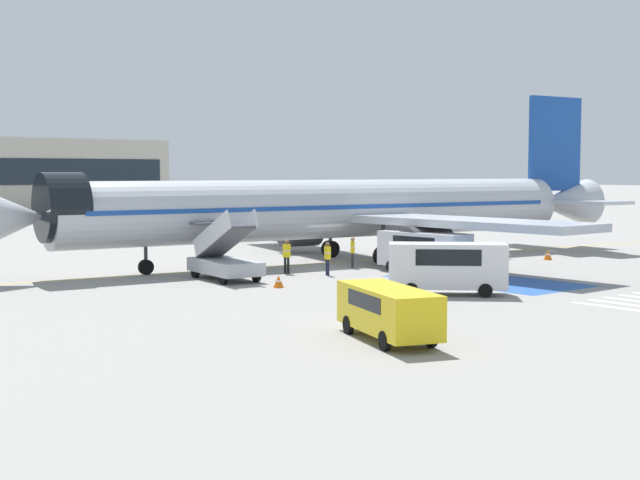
# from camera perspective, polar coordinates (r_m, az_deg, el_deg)

# --- Properties ---
(ground_plane) EXTENTS (600.00, 600.00, 0.00)m
(ground_plane) POSITION_cam_1_polar(r_m,az_deg,el_deg) (53.58, -0.01, -1.64)
(ground_plane) COLOR gray
(apron_leadline_yellow) EXTENTS (78.50, 10.22, 0.01)m
(apron_leadline_yellow) POSITION_cam_1_polar(r_m,az_deg,el_deg) (55.36, 0.85, -1.44)
(apron_leadline_yellow) COLOR gold
(apron_leadline_yellow) RESTS_ON ground_plane
(apron_stand_patch_blue) EXTENTS (5.51, 10.00, 0.01)m
(apron_stand_patch_blue) POSITION_cam_1_polar(r_m,az_deg,el_deg) (46.85, 10.61, -2.58)
(apron_stand_patch_blue) COLOR #2856A8
(apron_stand_patch_blue) RESTS_ON ground_plane
(apron_walkway_bar_0) EXTENTS (0.44, 3.60, 0.01)m
(apron_walkway_bar_0) POSITION_cam_1_polar(r_m,az_deg,el_deg) (39.17, 18.04, -4.09)
(apron_walkway_bar_0) COLOR silver
(apron_walkway_bar_0) RESTS_ON ground_plane
(apron_walkway_bar_1) EXTENTS (0.44, 3.60, 0.01)m
(apron_walkway_bar_1) POSITION_cam_1_polar(r_m,az_deg,el_deg) (40.18, 18.95, -3.90)
(apron_walkway_bar_1) COLOR silver
(apron_walkway_bar_1) RESTS_ON ground_plane
(apron_walkway_bar_2) EXTENTS (0.44, 3.60, 0.01)m
(apron_walkway_bar_2) POSITION_cam_1_polar(r_m,az_deg,el_deg) (41.21, 19.82, -3.73)
(apron_walkway_bar_2) COLOR silver
(apron_walkway_bar_2) RESTS_ON ground_plane
(airliner) EXTENTS (44.58, 32.76, 11.08)m
(airliner) POSITION_cam_1_polar(r_m,az_deg,el_deg) (55.50, 1.46, 2.01)
(airliner) COLOR #B7BCC4
(airliner) RESTS_ON ground_plane
(boarding_stairs_forward) EXTENTS (2.79, 5.43, 3.75)m
(boarding_stairs_forward) POSITION_cam_1_polar(r_m,az_deg,el_deg) (46.71, -6.12, -1.38)
(boarding_stairs_forward) COLOR #ADB2BA
(boarding_stairs_forward) RESTS_ON ground_plane
(fuel_tanker) EXTENTS (2.88, 9.40, 3.43)m
(fuel_tanker) POSITION_cam_1_polar(r_m,az_deg,el_deg) (76.92, -4.22, 1.48)
(fuel_tanker) COLOR #38383D
(fuel_tanker) RESTS_ON ground_plane
(service_van_1) EXTENTS (5.05, 5.02, 2.37)m
(service_van_1) POSITION_cam_1_polar(r_m,az_deg,el_deg) (41.21, 8.15, -1.55)
(service_van_1) COLOR silver
(service_van_1) RESTS_ON ground_plane
(service_van_2) EXTENTS (2.24, 5.53, 2.27)m
(service_van_2) POSITION_cam_1_polar(r_m,az_deg,el_deg) (49.92, 6.69, -0.56)
(service_van_2) COLOR silver
(service_van_2) RESTS_ON ground_plane
(service_van_3) EXTENTS (3.38, 5.35, 1.78)m
(service_van_3) POSITION_cam_1_polar(r_m,az_deg,el_deg) (29.89, 4.38, -4.38)
(service_van_3) COLOR yellow
(service_van_3) RESTS_ON ground_plane
(baggage_cart) EXTENTS (2.02, 2.86, 0.87)m
(baggage_cart) POSITION_cam_1_polar(r_m,az_deg,el_deg) (58.74, 10.66, -0.93)
(baggage_cart) COLOR gray
(baggage_cart) RESTS_ON ground_plane
(ground_crew_0) EXTENTS (0.47, 0.47, 1.81)m
(ground_crew_0) POSITION_cam_1_polar(r_m,az_deg,el_deg) (52.12, 2.10, -0.65)
(ground_crew_0) COLOR #2D2D33
(ground_crew_0) RESTS_ON ground_plane
(ground_crew_1) EXTENTS (0.35, 0.48, 1.83)m
(ground_crew_1) POSITION_cam_1_polar(r_m,az_deg,el_deg) (48.35, 0.48, -1.04)
(ground_crew_1) COLOR #191E38
(ground_crew_1) RESTS_ON ground_plane
(ground_crew_2) EXTENTS (0.47, 0.47, 1.88)m
(ground_crew_2) POSITION_cam_1_polar(r_m,az_deg,el_deg) (49.24, -2.15, -0.90)
(ground_crew_2) COLOR black
(ground_crew_2) RESTS_ON ground_plane
(traffic_cone_0) EXTENTS (0.57, 0.57, 0.63)m
(traffic_cone_0) POSITION_cam_1_polar(r_m,az_deg,el_deg) (58.85, 14.38, -0.93)
(traffic_cone_0) COLOR orange
(traffic_cone_0) RESTS_ON ground_plane
(traffic_cone_1) EXTENTS (0.54, 0.54, 0.60)m
(traffic_cone_1) POSITION_cam_1_polar(r_m,az_deg,el_deg) (43.45, -2.67, -2.67)
(traffic_cone_1) COLOR orange
(traffic_cone_1) RESTS_ON ground_plane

